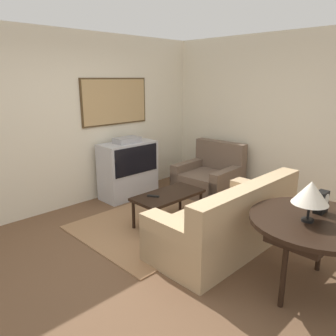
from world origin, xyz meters
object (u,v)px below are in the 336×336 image
object	(u,v)px
mantel_clock	(321,202)
tv	(128,169)
table_lamp	(311,193)
console_table	(315,226)
armchair	(210,178)
couch	(228,224)
coffee_table	(168,197)

from	to	relation	value
mantel_clock	tv	bearing A→B (deg)	86.67
table_lamp	console_table	bearing A→B (deg)	-22.13
armchair	mantel_clock	distance (m)	2.76
couch	mantel_clock	world-z (taller)	mantel_clock
couch	console_table	world-z (taller)	couch
couch	armchair	bearing A→B (deg)	-135.18
coffee_table	tv	bearing A→B (deg)	77.15
couch	mantel_clock	xyz separation A→B (m)	(0.06, -1.01, 0.55)
armchair	mantel_clock	xyz separation A→B (m)	(-1.31, -2.37, 0.57)
table_lamp	mantel_clock	world-z (taller)	table_lamp
tv	mantel_clock	distance (m)	3.29
armchair	coffee_table	bearing A→B (deg)	-78.97
coffee_table	mantel_clock	world-z (taller)	mantel_clock
table_lamp	mantel_clock	bearing A→B (deg)	-0.23
tv	coffee_table	xyz separation A→B (m)	(-0.29, -1.27, -0.09)
table_lamp	coffee_table	bearing A→B (deg)	84.59
tv	couch	world-z (taller)	tv
coffee_table	armchair	bearing A→B (deg)	14.89
couch	coffee_table	bearing A→B (deg)	-87.54
table_lamp	couch	bearing A→B (deg)	77.09
couch	console_table	size ratio (longest dim) A/B	1.64
tv	table_lamp	world-z (taller)	table_lamp
couch	coffee_table	world-z (taller)	couch
couch	armchair	xyz separation A→B (m)	(1.36, 1.36, -0.02)
armchair	table_lamp	bearing A→B (deg)	-37.82
tv	coffee_table	world-z (taller)	tv
tv	console_table	size ratio (longest dim) A/B	0.88
couch	armchair	distance (m)	1.92
armchair	console_table	size ratio (longest dim) A/B	0.88
tv	console_table	world-z (taller)	tv
couch	coffee_table	size ratio (longest dim) A/B	1.90
couch	console_table	xyz separation A→B (m)	(-0.14, -1.05, 0.38)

